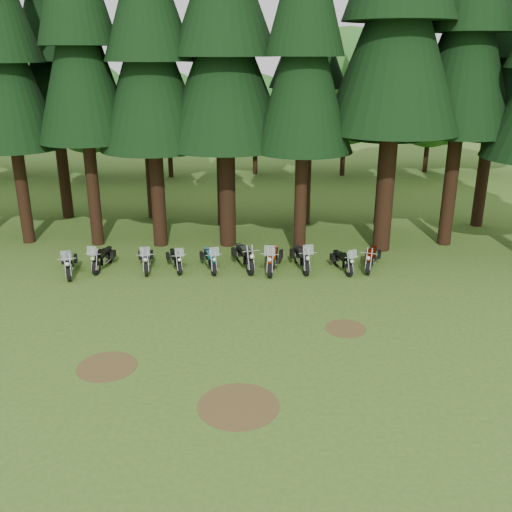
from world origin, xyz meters
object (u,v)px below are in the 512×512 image
at_px(motorcycle_7, 302,258).
at_px(motorcycle_1, 103,259).
at_px(motorcycle_4, 210,260).
at_px(motorcycle_9, 371,259).
at_px(motorcycle_6, 273,260).
at_px(motorcycle_3, 176,260).
at_px(motorcycle_5, 244,257).
at_px(motorcycle_0, 69,264).
at_px(motorcycle_2, 146,260).
at_px(motorcycle_8, 343,262).

bearing_deg(motorcycle_7, motorcycle_1, 170.63).
xyz_separation_m(motorcycle_4, motorcycle_9, (6.96, 0.15, -0.00)).
bearing_deg(motorcycle_6, motorcycle_9, 11.94).
relative_size(motorcycle_3, motorcycle_5, 0.84).
xyz_separation_m(motorcycle_5, motorcycle_9, (5.49, -0.04, -0.05)).
bearing_deg(motorcycle_5, motorcycle_1, 163.53).
height_order(motorcycle_1, motorcycle_3, motorcycle_1).
relative_size(motorcycle_0, motorcycle_1, 1.02).
height_order(motorcycle_1, motorcycle_5, motorcycle_1).
xyz_separation_m(motorcycle_2, motorcycle_7, (6.68, 0.11, 0.03)).
bearing_deg(motorcycle_0, motorcycle_5, -9.61).
bearing_deg(motorcycle_7, motorcycle_6, 179.65).
distance_m(motorcycle_6, motorcycle_8, 2.98).
height_order(motorcycle_1, motorcycle_9, motorcycle_1).
bearing_deg(motorcycle_2, motorcycle_6, -11.46).
bearing_deg(motorcycle_8, motorcycle_0, 167.12).
height_order(motorcycle_5, motorcycle_6, motorcycle_6).
bearing_deg(motorcycle_1, motorcycle_6, 5.62).
distance_m(motorcycle_2, motorcycle_9, 9.70).
relative_size(motorcycle_1, motorcycle_7, 0.93).
distance_m(motorcycle_1, motorcycle_4, 4.64).
relative_size(motorcycle_0, motorcycle_9, 1.06).
relative_size(motorcycle_0, motorcycle_6, 0.93).
bearing_deg(motorcycle_9, motorcycle_4, -159.81).
xyz_separation_m(motorcycle_0, motorcycle_3, (4.39, 0.63, -0.05)).
relative_size(motorcycle_2, motorcycle_3, 1.11).
distance_m(motorcycle_7, motorcycle_9, 3.02).
bearing_deg(motorcycle_0, motorcycle_1, 13.99).
distance_m(motorcycle_0, motorcycle_8, 11.56).
relative_size(motorcycle_0, motorcycle_4, 1.05).
bearing_deg(motorcycle_6, motorcycle_1, -173.32).
xyz_separation_m(motorcycle_2, motorcycle_3, (1.27, 0.06, -0.04)).
distance_m(motorcycle_0, motorcycle_4, 5.90).
relative_size(motorcycle_1, motorcycle_5, 0.92).
height_order(motorcycle_0, motorcycle_2, motorcycle_0).
height_order(motorcycle_0, motorcycle_4, motorcycle_0).
distance_m(motorcycle_1, motorcycle_8, 10.32).
bearing_deg(motorcycle_4, motorcycle_7, -14.52).
xyz_separation_m(motorcycle_2, motorcycle_8, (8.42, -0.10, -0.04)).
bearing_deg(motorcycle_3, motorcycle_0, 169.45).
bearing_deg(motorcycle_6, motorcycle_2, -172.55).
relative_size(motorcycle_0, motorcycle_5, 0.95).
height_order(motorcycle_2, motorcycle_3, motorcycle_2).
height_order(motorcycle_0, motorcycle_3, motorcycle_0).
bearing_deg(motorcycle_5, motorcycle_3, 165.89).
relative_size(motorcycle_3, motorcycle_6, 0.83).
bearing_deg(motorcycle_8, motorcycle_2, 164.08).
bearing_deg(motorcycle_5, motorcycle_4, 170.20).
relative_size(motorcycle_4, motorcycle_6, 0.88).
height_order(motorcycle_0, motorcycle_1, motorcycle_0).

